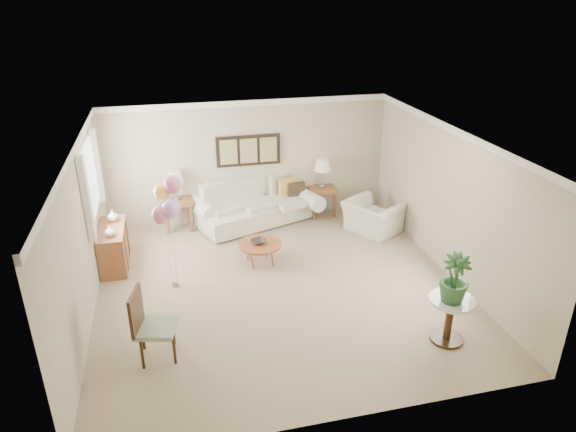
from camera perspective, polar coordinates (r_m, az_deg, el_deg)
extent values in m
plane|color=tan|center=(8.80, -0.87, -7.99)|extent=(6.00, 6.00, 0.00)
cube|color=#C0B297|center=(10.94, -4.40, 6.06)|extent=(6.00, 0.04, 2.60)
cube|color=#C0B297|center=(5.69, 5.89, -12.48)|extent=(6.00, 0.04, 2.60)
cube|color=#C0B297|center=(8.14, -22.01, -2.28)|extent=(0.04, 6.00, 2.60)
cube|color=#C0B297|center=(9.26, 17.51, 1.55)|extent=(0.04, 6.00, 2.60)
cube|color=white|center=(7.74, -0.99, 8.47)|extent=(6.00, 6.00, 0.02)
cube|color=white|center=(10.59, -4.59, 12.40)|extent=(6.00, 0.06, 0.12)
cube|color=white|center=(7.71, -23.21, 6.04)|extent=(0.06, 6.00, 0.12)
cube|color=white|center=(8.86, 18.34, 8.95)|extent=(0.06, 6.00, 0.12)
cube|color=white|center=(9.39, -21.16, 3.62)|extent=(0.04, 1.40, 1.20)
cube|color=white|center=(8.59, -21.47, 1.73)|extent=(0.10, 0.22, 1.40)
cube|color=white|center=(10.18, -20.44, 5.27)|extent=(0.10, 0.22, 1.40)
cube|color=black|center=(10.84, -4.42, 7.27)|extent=(1.35, 0.04, 0.65)
cube|color=#8C8C59|center=(10.76, -6.62, 7.05)|extent=(0.36, 0.02, 0.52)
cube|color=#8C8C59|center=(10.81, -4.39, 7.23)|extent=(0.36, 0.02, 0.52)
cube|color=#8C8C59|center=(10.88, -2.20, 7.40)|extent=(0.36, 0.02, 0.52)
cube|color=#EEE1C7|center=(11.02, -3.66, 0.31)|extent=(2.57, 1.73, 0.39)
cube|color=#EEE1C7|center=(11.18, -4.04, 3.07)|extent=(2.32, 1.04, 0.60)
cylinder|color=#EEE1C7|center=(10.81, -9.63, 0.95)|extent=(0.66, 1.03, 0.35)
cylinder|color=#EEE1C7|center=(11.16, 2.07, 2.04)|extent=(0.66, 1.03, 0.35)
cube|color=beige|center=(10.80, -7.20, 1.01)|extent=(0.88, 0.96, 0.13)
cube|color=beige|center=(10.88, -3.64, 1.35)|extent=(0.88, 0.96, 0.13)
cube|color=beige|center=(11.01, -0.14, 1.68)|extent=(0.88, 0.96, 0.13)
cube|color=#7AACBA|center=(10.86, -8.24, 2.46)|extent=(0.41, 0.13, 0.41)
cube|color=gold|center=(11.10, 0.02, 3.20)|extent=(0.41, 0.13, 0.41)
cube|color=#35291B|center=(11.09, 0.93, 2.82)|extent=(0.37, 0.11, 0.37)
cube|color=#EEE1C7|center=(11.11, -3.63, -0.71)|extent=(2.17, 0.87, 0.04)
cube|color=brown|center=(10.86, -12.20, 1.62)|extent=(0.61, 0.55, 0.09)
cube|color=brown|center=(10.79, -13.29, -0.57)|extent=(0.06, 0.06, 0.58)
cube|color=brown|center=(10.79, -10.71, -0.33)|extent=(0.06, 0.06, 0.58)
cube|color=brown|center=(11.20, -13.34, 0.35)|extent=(0.06, 0.06, 0.58)
cube|color=brown|center=(11.20, -10.86, 0.59)|extent=(0.06, 0.06, 0.58)
cube|color=brown|center=(11.35, 3.78, 3.04)|extent=(0.60, 0.54, 0.09)
cube|color=brown|center=(11.21, 2.90, 1.00)|extent=(0.05, 0.05, 0.56)
cube|color=brown|center=(11.35, 5.21, 1.22)|extent=(0.05, 0.05, 0.56)
cube|color=brown|center=(11.60, 2.30, 1.82)|extent=(0.05, 0.05, 0.56)
cube|color=brown|center=(11.73, 4.54, 2.02)|extent=(0.05, 0.05, 0.56)
cylinder|color=gray|center=(10.84, -12.23, 1.98)|extent=(0.14, 0.14, 0.06)
cylinder|color=gray|center=(10.77, -12.32, 2.88)|extent=(0.04, 0.04, 0.30)
cone|color=silver|center=(10.68, -12.45, 4.24)|extent=(0.34, 0.34, 0.24)
cylinder|color=gray|center=(11.32, 3.79, 3.39)|extent=(0.15, 0.15, 0.06)
cylinder|color=gray|center=(11.26, 3.82, 4.31)|extent=(0.04, 0.04, 0.32)
cone|color=silver|center=(11.16, 3.86, 5.70)|extent=(0.36, 0.36, 0.26)
cylinder|color=#A35637|center=(9.38, -3.14, -3.17)|extent=(0.80, 0.80, 0.04)
cylinder|color=#A35637|center=(9.67, -2.22, -3.62)|extent=(0.03, 0.03, 0.36)
cylinder|color=#A35637|center=(9.61, -4.42, -3.85)|extent=(0.03, 0.03, 0.36)
cylinder|color=#A35637|center=(9.29, -4.04, -4.92)|extent=(0.03, 0.03, 0.36)
cylinder|color=#A35637|center=(9.35, -1.76, -4.66)|extent=(0.03, 0.03, 0.36)
imported|color=#2F2622|center=(9.36, -3.30, -2.86)|extent=(0.34, 0.34, 0.07)
imported|color=#EEE1C7|center=(10.72, 9.33, -0.12)|extent=(1.29, 1.34, 0.67)
cylinder|color=silver|center=(7.61, 17.77, -8.91)|extent=(0.64, 0.64, 0.04)
cylinder|color=#34200F|center=(7.80, 17.44, -11.03)|extent=(0.11, 0.11, 0.64)
cylinder|color=#34200F|center=(7.99, 17.15, -12.96)|extent=(0.47, 0.47, 0.01)
imported|color=#1F4924|center=(7.37, 18.04, -6.64)|extent=(0.47, 0.47, 0.72)
cube|color=#90A286|center=(7.31, -14.42, -11.94)|extent=(0.63, 0.63, 0.07)
cylinder|color=#34200F|center=(7.30, -15.89, -14.63)|extent=(0.04, 0.04, 0.43)
cylinder|color=#34200F|center=(7.28, -12.51, -14.35)|extent=(0.04, 0.04, 0.43)
cylinder|color=#34200F|center=(7.64, -15.83, -12.70)|extent=(0.04, 0.04, 0.43)
cylinder|color=#34200F|center=(7.62, -12.63, -12.43)|extent=(0.04, 0.04, 0.43)
cube|color=#34200F|center=(7.15, -16.54, -10.05)|extent=(0.16, 0.50, 0.57)
cube|color=brown|center=(9.85, -18.79, -3.23)|extent=(0.45, 1.20, 0.74)
cube|color=#34200F|center=(9.58, -18.88, -4.03)|extent=(0.46, 0.02, 0.70)
cube|color=#34200F|center=(10.11, -18.66, -2.46)|extent=(0.46, 0.02, 0.70)
imported|color=silver|center=(9.35, -19.18, -1.58)|extent=(0.24, 0.24, 0.19)
imported|color=#B2C6A3|center=(9.93, -18.93, 0.04)|extent=(0.27, 0.27, 0.21)
cube|color=gray|center=(9.06, -12.44, -7.31)|extent=(0.10, 0.10, 0.08)
ellipsoid|color=pink|center=(8.34, -13.99, 0.16)|extent=(0.27, 0.27, 0.31)
cylinder|color=silver|center=(8.71, -13.15, -4.07)|extent=(0.01, 0.01, 1.16)
ellipsoid|color=#BB91DE|center=(8.34, -12.75, 1.00)|extent=(0.27, 0.27, 0.31)
cylinder|color=silver|center=(8.70, -12.55, -3.67)|extent=(0.01, 0.01, 1.25)
ellipsoid|color=#FFDF50|center=(8.48, -13.83, 2.56)|extent=(0.27, 0.27, 0.31)
cylinder|color=silver|center=(8.76, -13.08, -2.88)|extent=(0.01, 0.01, 1.43)
ellipsoid|color=pink|center=(8.35, -12.74, 3.45)|extent=(0.27, 0.27, 0.31)
cylinder|color=silver|center=(8.70, -12.55, -2.50)|extent=(0.01, 0.01, 1.58)
ellipsoid|color=#BB91DE|center=(8.29, -12.96, 0.71)|extent=(0.27, 0.27, 0.31)
cylinder|color=silver|center=(8.68, -12.65, -3.82)|extent=(0.01, 0.01, 1.24)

